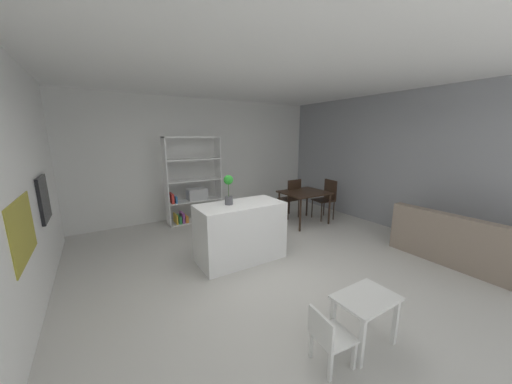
{
  "coord_description": "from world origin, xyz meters",
  "views": [
    {
      "loc": [
        -2.01,
        -2.97,
        1.97
      ],
      "look_at": [
        -0.04,
        0.22,
        1.15
      ],
      "focal_mm": 18.15,
      "sensor_mm": 36.0,
      "label": 1
    }
  ],
  "objects_px": {
    "potted_plant_on_island": "(229,188)",
    "child_chair_left": "(328,336)",
    "dining_table": "(304,195)",
    "dining_chair_far": "(292,195)",
    "kitchen_island": "(240,232)",
    "sofa": "(463,246)",
    "built_in_oven": "(44,199)",
    "open_bookshelf": "(193,188)",
    "dining_chair_window_side": "(327,196)",
    "child_table": "(365,306)"
  },
  "relations": [
    {
      "from": "kitchen_island",
      "to": "built_in_oven",
      "type": "bearing_deg",
      "value": 159.45
    },
    {
      "from": "open_bookshelf",
      "to": "sofa",
      "type": "bearing_deg",
      "value": -55.2
    },
    {
      "from": "dining_table",
      "to": "dining_chair_window_side",
      "type": "height_order",
      "value": "dining_chair_window_side"
    },
    {
      "from": "potted_plant_on_island",
      "to": "sofa",
      "type": "xyz_separation_m",
      "value": [
        3.09,
        -2.0,
        -0.91
      ]
    },
    {
      "from": "built_in_oven",
      "to": "kitchen_island",
      "type": "relative_size",
      "value": 0.45
    },
    {
      "from": "dining_chair_far",
      "to": "dining_chair_window_side",
      "type": "xyz_separation_m",
      "value": [
        0.7,
        -0.46,
        -0.01
      ]
    },
    {
      "from": "potted_plant_on_island",
      "to": "dining_table",
      "type": "distance_m",
      "value": 2.44
    },
    {
      "from": "kitchen_island",
      "to": "potted_plant_on_island",
      "type": "distance_m",
      "value": 0.75
    },
    {
      "from": "dining_chair_far",
      "to": "built_in_oven",
      "type": "bearing_deg",
      "value": 1.43
    },
    {
      "from": "dining_chair_far",
      "to": "dining_table",
      "type": "bearing_deg",
      "value": 86.75
    },
    {
      "from": "potted_plant_on_island",
      "to": "dining_chair_window_side",
      "type": "xyz_separation_m",
      "value": [
        2.96,
        0.75,
        -0.64
      ]
    },
    {
      "from": "dining_table",
      "to": "dining_chair_far",
      "type": "xyz_separation_m",
      "value": [
        0.0,
        0.45,
        -0.09
      ]
    },
    {
      "from": "dining_table",
      "to": "dining_chair_window_side",
      "type": "xyz_separation_m",
      "value": [
        0.71,
        -0.01,
        -0.1
      ]
    },
    {
      "from": "kitchen_island",
      "to": "sofa",
      "type": "bearing_deg",
      "value": -33.6
    },
    {
      "from": "sofa",
      "to": "child_chair_left",
      "type": "bearing_deg",
      "value": 93.91
    },
    {
      "from": "dining_table",
      "to": "sofa",
      "type": "height_order",
      "value": "sofa"
    },
    {
      "from": "potted_plant_on_island",
      "to": "child_chair_left",
      "type": "height_order",
      "value": "potted_plant_on_island"
    },
    {
      "from": "dining_chair_window_side",
      "to": "sofa",
      "type": "relative_size",
      "value": 0.49
    },
    {
      "from": "potted_plant_on_island",
      "to": "child_table",
      "type": "height_order",
      "value": "potted_plant_on_island"
    },
    {
      "from": "open_bookshelf",
      "to": "child_table",
      "type": "distance_m",
      "value": 4.47
    },
    {
      "from": "child_table",
      "to": "child_chair_left",
      "type": "distance_m",
      "value": 0.49
    },
    {
      "from": "dining_chair_window_side",
      "to": "kitchen_island",
      "type": "bearing_deg",
      "value": -67.02
    },
    {
      "from": "dining_table",
      "to": "sofa",
      "type": "bearing_deg",
      "value": -73.16
    },
    {
      "from": "built_in_oven",
      "to": "child_chair_left",
      "type": "xyz_separation_m",
      "value": [
        2.18,
        -3.1,
        -0.84
      ]
    },
    {
      "from": "kitchen_island",
      "to": "dining_chair_window_side",
      "type": "height_order",
      "value": "dining_chair_window_side"
    },
    {
      "from": "child_chair_left",
      "to": "potted_plant_on_island",
      "type": "bearing_deg",
      "value": 2.57
    },
    {
      "from": "kitchen_island",
      "to": "dining_chair_window_side",
      "type": "bearing_deg",
      "value": 16.04
    },
    {
      "from": "built_in_oven",
      "to": "kitchen_island",
      "type": "distance_m",
      "value": 2.75
    },
    {
      "from": "dining_chair_window_side",
      "to": "child_chair_left",
      "type": "bearing_deg",
      "value": -39.43
    },
    {
      "from": "child_chair_left",
      "to": "kitchen_island",
      "type": "bearing_deg",
      "value": -1.81
    },
    {
      "from": "kitchen_island",
      "to": "child_chair_left",
      "type": "distance_m",
      "value": 2.19
    },
    {
      "from": "child_chair_left",
      "to": "open_bookshelf",
      "type": "bearing_deg",
      "value": 2.61
    },
    {
      "from": "open_bookshelf",
      "to": "dining_chair_window_side",
      "type": "distance_m",
      "value": 3.18
    },
    {
      "from": "built_in_oven",
      "to": "open_bookshelf",
      "type": "xyz_separation_m",
      "value": [
        2.49,
        1.35,
        -0.34
      ]
    },
    {
      "from": "potted_plant_on_island",
      "to": "dining_chair_window_side",
      "type": "bearing_deg",
      "value": 14.17
    },
    {
      "from": "open_bookshelf",
      "to": "dining_chair_window_side",
      "type": "bearing_deg",
      "value": -27.76
    },
    {
      "from": "potted_plant_on_island",
      "to": "child_chair_left",
      "type": "xyz_separation_m",
      "value": [
        -0.15,
        -2.22,
        -0.9
      ]
    },
    {
      "from": "potted_plant_on_island",
      "to": "built_in_oven",
      "type": "bearing_deg",
      "value": 159.34
    },
    {
      "from": "kitchen_island",
      "to": "dining_chair_far",
      "type": "distance_m",
      "value": 2.45
    },
    {
      "from": "child_table",
      "to": "child_chair_left",
      "type": "height_order",
      "value": "child_chair_left"
    },
    {
      "from": "child_table",
      "to": "dining_chair_window_side",
      "type": "distance_m",
      "value": 3.98
    },
    {
      "from": "kitchen_island",
      "to": "child_chair_left",
      "type": "bearing_deg",
      "value": -98.32
    },
    {
      "from": "kitchen_island",
      "to": "dining_chair_far",
      "type": "bearing_deg",
      "value": 31.18
    },
    {
      "from": "dining_table",
      "to": "dining_chair_window_side",
      "type": "bearing_deg",
      "value": -0.96
    },
    {
      "from": "potted_plant_on_island",
      "to": "dining_table",
      "type": "xyz_separation_m",
      "value": [
        2.25,
        0.76,
        -0.54
      ]
    },
    {
      "from": "dining_chair_far",
      "to": "child_table",
      "type": "bearing_deg",
      "value": 58.0
    },
    {
      "from": "built_in_oven",
      "to": "kitchen_island",
      "type": "height_order",
      "value": "built_in_oven"
    },
    {
      "from": "dining_table",
      "to": "dining_chair_far",
      "type": "distance_m",
      "value": 0.46
    },
    {
      "from": "open_bookshelf",
      "to": "dining_table",
      "type": "relative_size",
      "value": 1.99
    },
    {
      "from": "dining_chair_far",
      "to": "sofa",
      "type": "distance_m",
      "value": 3.33
    }
  ]
}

